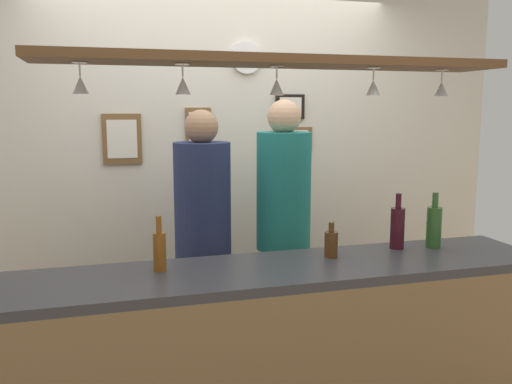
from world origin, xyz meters
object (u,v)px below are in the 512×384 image
object	(u,v)px
bottle_beer_brown_stubby	(331,243)
picture_frame_crest	(198,126)
picture_frame_upper_small	(290,107)
picture_frame_caricature	(122,139)
bottle_champagne_green	(434,226)
wall_clock	(246,58)
picture_frame_lower_pair	(293,139)
bottle_wine_dark_red	(397,227)
person_right_teal_shirt	(283,212)
bottle_beer_amber_tall	(159,250)
person_left_navy_shirt	(203,223)

from	to	relation	value
bottle_beer_brown_stubby	picture_frame_crest	size ratio (longest dim) A/B	0.69
picture_frame_upper_small	picture_frame_crest	size ratio (longest dim) A/B	0.85
picture_frame_caricature	picture_frame_crest	size ratio (longest dim) A/B	1.31
bottle_champagne_green	picture_frame_upper_small	bearing A→B (deg)	106.41
wall_clock	picture_frame_caricature	bearing A→B (deg)	179.59
wall_clock	bottle_beer_brown_stubby	bearing A→B (deg)	-85.92
picture_frame_lower_pair	picture_frame_crest	xyz separation A→B (m)	(-0.71, 0.00, 0.10)
bottle_beer_brown_stubby	wall_clock	xyz separation A→B (m)	(-0.09, 1.31, 1.03)
bottle_beer_brown_stubby	picture_frame_upper_small	bearing A→B (deg)	79.75
bottle_wine_dark_red	picture_frame_lower_pair	world-z (taller)	picture_frame_lower_pair
person_right_teal_shirt	bottle_beer_brown_stubby	xyz separation A→B (m)	(0.02, -0.69, -0.03)
person_right_teal_shirt	picture_frame_crest	xyz separation A→B (m)	(-0.42, 0.62, 0.52)
picture_frame_upper_small	picture_frame_lower_pair	xyz separation A→B (m)	(0.02, 0.00, -0.24)
bottle_beer_brown_stubby	picture_frame_upper_small	world-z (taller)	picture_frame_upper_small
bottle_champagne_green	picture_frame_lower_pair	xyz separation A→B (m)	(-0.35, 1.29, 0.40)
picture_frame_lower_pair	picture_frame_caricature	world-z (taller)	picture_frame_caricature
picture_frame_upper_small	picture_frame_caricature	bearing A→B (deg)	180.00
bottle_wine_dark_red	picture_frame_caricature	xyz separation A→B (m)	(-1.38, 1.26, 0.42)
bottle_wine_dark_red	wall_clock	distance (m)	1.67
bottle_beer_brown_stubby	picture_frame_caricature	size ratio (longest dim) A/B	0.53
bottle_wine_dark_red	picture_frame_caricature	bearing A→B (deg)	137.60
bottle_beer_amber_tall	picture_frame_upper_small	distance (m)	1.84
bottle_beer_amber_tall	wall_clock	xyz separation A→B (m)	(0.77, 1.31, 1.00)
bottle_champagne_green	picture_frame_upper_small	xyz separation A→B (m)	(-0.38, 1.29, 0.64)
person_left_navy_shirt	bottle_beer_amber_tall	world-z (taller)	person_left_navy_shirt
picture_frame_upper_small	person_left_navy_shirt	bearing A→B (deg)	-141.02
bottle_wine_dark_red	bottle_beer_brown_stubby	bearing A→B (deg)	-171.83
bottle_champagne_green	person_left_navy_shirt	bearing A→B (deg)	150.06
person_left_navy_shirt	picture_frame_lower_pair	world-z (taller)	person_left_navy_shirt
bottle_wine_dark_red	bottle_beer_amber_tall	size ratio (longest dim) A/B	1.15
bottle_beer_brown_stubby	wall_clock	size ratio (longest dim) A/B	0.82
person_right_teal_shirt	picture_frame_upper_small	world-z (taller)	picture_frame_upper_small
bottle_wine_dark_red	bottle_champagne_green	size ratio (longest dim) A/B	1.00
bottle_champagne_green	wall_clock	bearing A→B (deg)	119.03
person_right_teal_shirt	picture_frame_upper_small	distance (m)	0.94
person_left_navy_shirt	person_right_teal_shirt	xyz separation A→B (m)	(0.51, 0.00, 0.04)
person_right_teal_shirt	bottle_wine_dark_red	xyz separation A→B (m)	(0.43, -0.63, 0.02)
picture_frame_upper_small	wall_clock	size ratio (longest dim) A/B	1.00
person_left_navy_shirt	bottle_beer_brown_stubby	size ratio (longest dim) A/B	9.52
person_left_navy_shirt	picture_frame_lower_pair	xyz separation A→B (m)	(0.80, 0.62, 0.46)
bottle_wine_dark_red	picture_frame_crest	xyz separation A→B (m)	(-0.85, 1.26, 0.50)
person_left_navy_shirt	picture_frame_upper_small	world-z (taller)	picture_frame_upper_small
person_left_navy_shirt	picture_frame_crest	size ratio (longest dim) A/B	6.59
bottle_beer_amber_tall	picture_frame_caricature	bearing A→B (deg)	94.57
bottle_beer_brown_stubby	picture_frame_crest	distance (m)	1.50
bottle_beer_amber_tall	picture_frame_lower_pair	world-z (taller)	picture_frame_lower_pair
person_left_navy_shirt	picture_frame_caricature	bearing A→B (deg)	124.82
bottle_wine_dark_red	bottle_beer_amber_tall	bearing A→B (deg)	-177.45
bottle_champagne_green	bottle_beer_brown_stubby	world-z (taller)	bottle_champagne_green
person_right_teal_shirt	wall_clock	world-z (taller)	wall_clock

